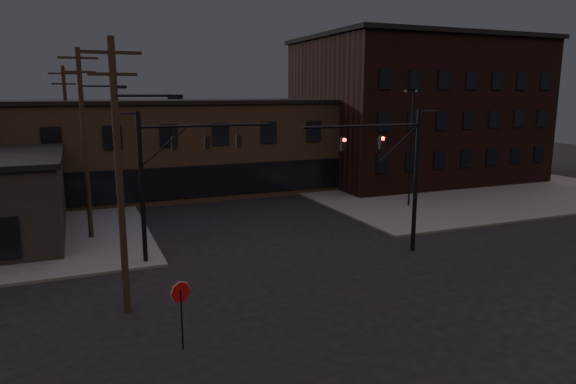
% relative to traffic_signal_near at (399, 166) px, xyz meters
% --- Properties ---
extents(ground, '(140.00, 140.00, 0.00)m').
position_rel_traffic_signal_near_xyz_m(ground, '(-5.36, -4.50, -4.93)').
color(ground, black).
rests_on(ground, ground).
extents(sidewalk_ne, '(30.00, 30.00, 0.15)m').
position_rel_traffic_signal_near_xyz_m(sidewalk_ne, '(16.64, 17.50, -4.86)').
color(sidewalk_ne, '#474744').
rests_on(sidewalk_ne, ground).
extents(building_row, '(40.00, 12.00, 8.00)m').
position_rel_traffic_signal_near_xyz_m(building_row, '(-5.36, 23.50, -0.93)').
color(building_row, brown).
rests_on(building_row, ground).
extents(building_right, '(22.00, 16.00, 14.00)m').
position_rel_traffic_signal_near_xyz_m(building_right, '(16.64, 21.50, 2.07)').
color(building_right, black).
rests_on(building_right, ground).
extents(traffic_signal_near, '(7.12, 0.24, 8.00)m').
position_rel_traffic_signal_near_xyz_m(traffic_signal_near, '(0.00, 0.00, 0.00)').
color(traffic_signal_near, black).
rests_on(traffic_signal_near, ground).
extents(traffic_signal_far, '(7.12, 0.24, 8.00)m').
position_rel_traffic_signal_near_xyz_m(traffic_signal_far, '(-12.07, 3.50, 0.08)').
color(traffic_signal_far, black).
rests_on(traffic_signal_far, ground).
extents(stop_sign, '(0.72, 0.33, 2.48)m').
position_rel_traffic_signal_near_xyz_m(stop_sign, '(-13.36, -6.49, -3.09)').
color(stop_sign, black).
rests_on(stop_sign, ground).
extents(utility_pole_near, '(3.70, 0.28, 11.00)m').
position_rel_traffic_signal_near_xyz_m(utility_pole_near, '(-14.79, -2.50, 0.94)').
color(utility_pole_near, black).
rests_on(utility_pole_near, ground).
extents(utility_pole_mid, '(3.70, 0.28, 11.50)m').
position_rel_traffic_signal_near_xyz_m(utility_pole_mid, '(-15.79, 9.50, 1.19)').
color(utility_pole_mid, black).
rests_on(utility_pole_mid, ground).
extents(utility_pole_far, '(2.20, 0.28, 11.00)m').
position_rel_traffic_signal_near_xyz_m(utility_pole_far, '(-16.86, 21.50, 0.85)').
color(utility_pole_far, black).
rests_on(utility_pole_far, ground).
extents(lot_light_a, '(1.50, 0.28, 9.14)m').
position_rel_traffic_signal_near_xyz_m(lot_light_a, '(7.64, 9.50, 0.58)').
color(lot_light_a, black).
rests_on(lot_light_a, ground).
extents(lot_light_b, '(1.50, 0.28, 9.14)m').
position_rel_traffic_signal_near_xyz_m(lot_light_b, '(13.64, 14.50, 0.58)').
color(lot_light_b, black).
rests_on(lot_light_b, ground).
extents(parked_car_lot_a, '(4.11, 2.04, 1.35)m').
position_rel_traffic_signal_near_xyz_m(parked_car_lot_a, '(8.77, 17.91, -4.11)').
color(parked_car_lot_a, black).
rests_on(parked_car_lot_a, sidewalk_ne).
extents(parked_car_lot_b, '(4.05, 1.72, 1.17)m').
position_rel_traffic_signal_near_xyz_m(parked_car_lot_b, '(8.34, 17.41, -4.20)').
color(parked_car_lot_b, silver).
rests_on(parked_car_lot_b, sidewalk_ne).
extents(car_crossing, '(1.60, 4.32, 1.41)m').
position_rel_traffic_signal_near_xyz_m(car_crossing, '(-4.02, 19.72, -4.23)').
color(car_crossing, black).
rests_on(car_crossing, ground).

